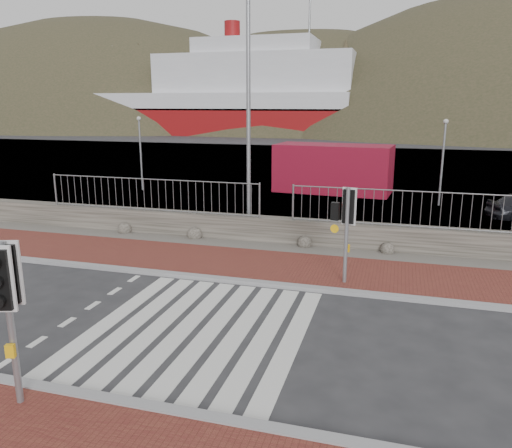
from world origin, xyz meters
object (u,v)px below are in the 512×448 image
(streetlight, at_px, (253,103))
(ferry, at_px, (217,99))
(traffic_signal_near, at_px, (7,289))
(traffic_signal_far, at_px, (346,215))
(shipping_container, at_px, (333,169))

(streetlight, bearing_deg, ferry, 97.69)
(traffic_signal_near, distance_m, traffic_signal_far, 8.44)
(streetlight, relative_size, shipping_container, 1.37)
(ferry, distance_m, traffic_signal_near, 75.04)
(traffic_signal_far, bearing_deg, shipping_container, -69.59)
(traffic_signal_near, height_order, traffic_signal_far, traffic_signal_near)
(ferry, height_order, traffic_signal_near, ferry)
(traffic_signal_near, xyz_separation_m, shipping_container, (2.23, 21.73, -0.73))
(streetlight, xyz_separation_m, shipping_container, (1.66, 10.13, -3.52))
(traffic_signal_far, relative_size, streetlight, 0.31)
(ferry, bearing_deg, streetlight, -68.53)
(ferry, relative_size, traffic_signal_near, 17.76)
(traffic_signal_near, relative_size, traffic_signal_far, 1.04)
(traffic_signal_far, xyz_separation_m, streetlight, (-3.89, 4.44, 2.88))
(traffic_signal_far, height_order, streetlight, streetlight)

